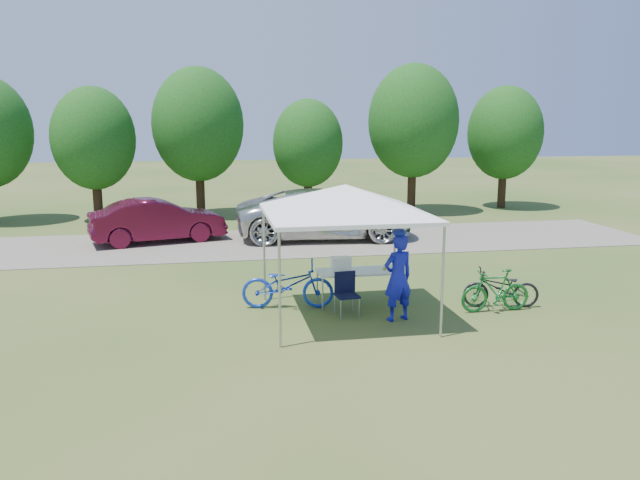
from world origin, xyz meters
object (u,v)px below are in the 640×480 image
Objects in this scene: cooler at (341,264)px; bike_dark at (501,288)px; folding_chair at (346,290)px; cyclist at (398,278)px; bike_green at (495,291)px; bike_blue at (288,285)px; sedan at (158,220)px; folding_table at (359,272)px; minivan at (325,214)px.

cooler reaches higher than bike_dark.
cyclist is (0.93, -0.58, 0.36)m from folding_chair.
cooler reaches higher than folding_chair.
folding_chair is at bearing -97.63° from bike_green.
sedan is (-3.27, 7.94, 0.21)m from bike_blue.
folding_table is 0.31× the size of minivan.
cooler is 3.49m from bike_dark.
cyclist reaches higher than folding_chair.
bike_dark is (2.45, 0.43, -0.46)m from cyclist.
bike_blue is at bearing -103.94° from bike_green.
minivan is at bearing -153.22° from bike_dark.
folding_table is 1.04× the size of cyclist.
cyclist reaches higher than minivan.
cyclist is 2.43m from bike_blue.
folding_chair is 0.55× the size of bike_dark.
cooler is 7.73m from minivan.
bike_blue is at bearing -179.94° from cooler.
folding_table is at bearing -0.00° from cooler.
bike_blue is (-1.57, -0.00, -0.20)m from folding_table.
bike_blue is 4.39m from bike_green.
folding_chair is 2.04× the size of cooler.
folding_chair is at bearing -110.54° from bike_blue.
bike_green is at bearing -18.46° from cooler.
bike_blue is (-1.14, 0.63, -0.01)m from folding_chair.
minivan is (-2.26, 8.43, 0.42)m from bike_dark.
folding_table is 1.22× the size of bike_green.
sedan is at bearing 119.17° from cooler.
cyclist reaches higher than bike_blue.
folding_chair is 0.75m from cooler.
folding_table is at bearing -84.52° from cyclist.
cyclist is at bearing -38.46° from folding_chair.
cooler is 0.27× the size of bike_dark.
folding_table is at bearing -81.41° from bike_blue.
cooler is 1.23m from bike_blue.
folding_table is 0.94× the size of bike_blue.
cooler is at bearing 81.66° from folding_chair.
sedan reaches higher than folding_table.
bike_green is at bearing -95.09° from bike_blue.
cyclist reaches higher than bike_green.
minivan is at bearing 84.81° from folding_table.
folding_table is 7.68m from minivan.
cooler is at bearing -81.39° from bike_blue.
folding_table is 1.14× the size of bike_dark.
bike_blue is at bearing -172.26° from sedan.
bike_green is (3.10, -1.04, -0.46)m from cooler.
cooler is (-0.41, 0.00, 0.20)m from folding_table.
cooler is 1.52m from cyclist.
cyclist reaches higher than folding_table.
folding_chair is 0.21× the size of sedan.
cooler is at bearing -70.10° from cyclist.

